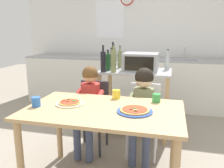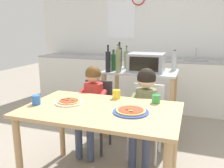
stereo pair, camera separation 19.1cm
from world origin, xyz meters
name	(u,v)px [view 2 (the right image)]	position (x,y,z in m)	size (l,w,h in m)	color
ground_plane	(131,135)	(0.00, 1.12, 0.00)	(11.24, 11.24, 0.00)	gray
back_wall_tiled	(155,33)	(0.00, 2.87, 1.35)	(4.90, 0.14, 2.70)	white
kitchen_counter	(150,83)	(0.00, 2.46, 0.45)	(4.41, 0.60, 1.11)	silver
kitchen_island_cart	(141,92)	(0.09, 1.22, 0.59)	(0.93, 0.62, 0.89)	#B7BABF
toaster_oven	(146,62)	(0.16, 1.19, 1.01)	(0.45, 0.37, 0.23)	#999BA0
bottle_clear_vinegar	(126,59)	(-0.15, 1.37, 1.02)	(0.06, 0.06, 0.31)	olive
bottle_dark_olive_oil	(118,61)	(-0.15, 0.98, 1.04)	(0.07, 0.07, 0.35)	olive
bottle_slim_sauce	(119,57)	(-0.25, 1.35, 1.04)	(0.07, 0.07, 0.36)	black
bottle_tall_green_wine	(113,62)	(-0.26, 1.10, 1.01)	(0.07, 0.07, 0.27)	#1E4723
bottle_squat_spirits	(108,61)	(-0.28, 0.97, 1.03)	(0.07, 0.07, 0.34)	black
bottle_brown_beer	(174,63)	(0.50, 1.36, 1.00)	(0.06, 0.06, 0.27)	#ADB7B2
dining_table	(101,119)	(0.00, 0.00, 0.65)	(1.36, 0.82, 0.76)	tan
dining_chair_left	(96,110)	(-0.33, 0.67, 0.48)	(0.36, 0.36, 0.81)	#333338
dining_chair_right	(146,115)	(0.28, 0.69, 0.48)	(0.36, 0.36, 0.81)	silver
child_in_red_shirt	(91,100)	(-0.33, 0.55, 0.64)	(0.32, 0.42, 1.00)	#424C6B
child_in_olive_shirt	(145,102)	(0.28, 0.57, 0.67)	(0.32, 0.42, 1.01)	#424C6B
pizza_plate_cream	(69,102)	(-0.33, 0.04, 0.77)	(0.26, 0.26, 0.03)	beige
pizza_plate_blue_rimmed	(131,111)	(0.28, -0.02, 0.77)	(0.30, 0.30, 0.03)	#3356B7
drinking_cup_blue	(36,100)	(-0.59, -0.09, 0.80)	(0.08, 0.08, 0.09)	blue
drinking_cup_green	(156,99)	(0.43, 0.31, 0.79)	(0.08, 0.08, 0.08)	green
drinking_cup_yellow	(116,94)	(0.04, 0.33, 0.80)	(0.08, 0.08, 0.09)	yellow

